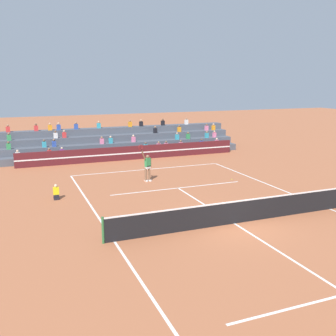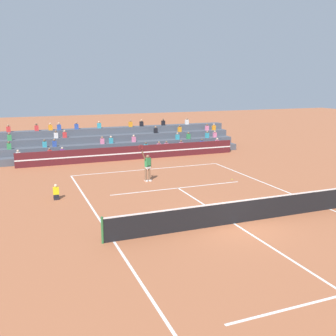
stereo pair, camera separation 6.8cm
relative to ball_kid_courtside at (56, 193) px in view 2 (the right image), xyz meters
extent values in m
plane|color=#AD603D|center=(7.00, -6.77, -0.33)|extent=(120.00, 120.00, 0.00)
cube|color=white|center=(7.00, 5.13, -0.33)|extent=(11.00, 0.10, 0.01)
cube|color=white|center=(1.50, -6.77, -0.33)|extent=(0.10, 23.80, 0.01)
cube|color=white|center=(12.50, -6.77, -0.33)|extent=(0.10, 23.80, 0.01)
cube|color=white|center=(7.00, -0.35, -0.33)|extent=(8.25, 0.10, 0.01)
cube|color=white|center=(7.00, -6.77, -0.33)|extent=(0.10, 12.85, 0.01)
cylinder|color=#2D6B38|center=(1.05, -6.77, 0.22)|extent=(0.10, 0.10, 1.10)
cube|color=black|center=(7.00, -6.77, 0.17)|extent=(11.90, 0.02, 1.00)
cube|color=white|center=(7.00, -6.77, 0.70)|extent=(11.90, 0.04, 0.06)
cube|color=#51191E|center=(7.00, 9.06, 0.22)|extent=(18.00, 0.24, 1.10)
cube|color=white|center=(7.00, 8.93, 0.22)|extent=(18.00, 0.02, 0.10)
cube|color=#4C515B|center=(7.00, 10.34, -0.06)|extent=(20.39, 0.95, 0.55)
cube|color=purple|center=(1.58, 10.16, 0.44)|extent=(0.32, 0.22, 0.44)
sphere|color=beige|center=(1.58, 10.16, 0.76)|extent=(0.18, 0.18, 0.18)
cube|color=teal|center=(8.50, 10.16, 0.44)|extent=(0.32, 0.22, 0.44)
sphere|color=brown|center=(8.50, 10.16, 0.76)|extent=(0.18, 0.18, 0.18)
cube|color=silver|center=(-1.69, 10.16, 0.44)|extent=(0.32, 0.22, 0.44)
sphere|color=beige|center=(-1.69, 10.16, 0.76)|extent=(0.18, 0.18, 0.18)
cube|color=pink|center=(11.76, 10.16, 0.44)|extent=(0.32, 0.22, 0.44)
sphere|color=brown|center=(11.76, 10.16, 0.76)|extent=(0.18, 0.18, 0.18)
cube|color=#2D4CA5|center=(13.79, 10.16, 0.44)|extent=(0.32, 0.22, 0.44)
sphere|color=brown|center=(13.79, 10.16, 0.76)|extent=(0.18, 0.18, 0.18)
cube|color=pink|center=(10.37, 10.16, 0.44)|extent=(0.32, 0.22, 0.44)
sphere|color=brown|center=(10.37, 10.16, 0.76)|extent=(0.18, 0.18, 0.18)
cube|color=pink|center=(9.69, 10.16, 0.44)|extent=(0.32, 0.22, 0.44)
sphere|color=#9E7051|center=(9.69, 10.16, 0.76)|extent=(0.18, 0.18, 0.18)
cube|color=red|center=(0.62, 10.16, 0.44)|extent=(0.32, 0.22, 0.44)
sphere|color=brown|center=(0.62, 10.16, 0.76)|extent=(0.18, 0.18, 0.18)
cube|color=pink|center=(15.34, 10.16, 0.44)|extent=(0.32, 0.22, 0.44)
sphere|color=beige|center=(15.34, 10.16, 0.76)|extent=(0.18, 0.18, 0.18)
cube|color=#4C515B|center=(7.00, 11.29, 0.22)|extent=(20.39, 0.95, 1.10)
cube|color=#2D4CA5|center=(1.10, 11.11, 0.99)|extent=(0.32, 0.22, 0.44)
sphere|color=brown|center=(1.10, 11.11, 1.31)|extent=(0.18, 0.18, 0.18)
cube|color=pink|center=(15.59, 11.11, 0.99)|extent=(0.32, 0.22, 0.44)
sphere|color=tan|center=(15.59, 11.11, 1.31)|extent=(0.18, 0.18, 0.18)
cube|color=pink|center=(7.72, 11.11, 0.99)|extent=(0.32, 0.22, 0.44)
sphere|color=beige|center=(7.72, 11.11, 1.31)|extent=(0.18, 0.18, 0.18)
cube|color=pink|center=(4.97, 11.11, 0.99)|extent=(0.32, 0.22, 0.44)
sphere|color=#9E7051|center=(4.97, 11.11, 1.31)|extent=(0.18, 0.18, 0.18)
cube|color=teal|center=(11.81, 11.11, 0.99)|extent=(0.32, 0.22, 0.44)
sphere|color=tan|center=(11.81, 11.11, 1.31)|extent=(0.18, 0.18, 0.18)
cube|color=teal|center=(0.35, 11.11, 0.99)|extent=(0.32, 0.22, 0.44)
sphere|color=brown|center=(0.35, 11.11, 1.31)|extent=(0.18, 0.18, 0.18)
cube|color=teal|center=(5.72, 11.11, 0.99)|extent=(0.32, 0.22, 0.44)
sphere|color=beige|center=(5.72, 11.11, 1.31)|extent=(0.18, 0.18, 0.18)
cube|color=#338C4C|center=(12.89, 11.11, 0.99)|extent=(0.32, 0.22, 0.44)
sphere|color=brown|center=(12.89, 11.11, 1.31)|extent=(0.18, 0.18, 0.18)
cube|color=teal|center=(14.79, 11.11, 0.99)|extent=(0.32, 0.22, 0.44)
sphere|color=#9E7051|center=(14.79, 11.11, 1.31)|extent=(0.18, 0.18, 0.18)
cube|color=#338C4C|center=(-2.28, 11.11, 0.99)|extent=(0.32, 0.22, 0.44)
sphere|color=brown|center=(-2.28, 11.11, 1.31)|extent=(0.18, 0.18, 0.18)
cube|color=#4C515B|center=(7.00, 12.24, 0.49)|extent=(20.39, 0.95, 1.65)
cube|color=orange|center=(15.98, 12.06, 1.54)|extent=(0.32, 0.22, 0.44)
sphere|color=tan|center=(15.98, 12.06, 1.86)|extent=(0.18, 0.18, 0.18)
cube|color=pink|center=(15.25, 12.06, 1.54)|extent=(0.32, 0.22, 0.44)
sphere|color=brown|center=(15.25, 12.06, 1.86)|extent=(0.18, 0.18, 0.18)
cube|color=orange|center=(12.42, 12.06, 1.54)|extent=(0.32, 0.22, 0.44)
sphere|color=brown|center=(12.42, 12.06, 1.86)|extent=(0.18, 0.18, 0.18)
cube|color=silver|center=(1.35, 12.06, 1.54)|extent=(0.32, 0.22, 0.44)
sphere|color=brown|center=(1.35, 12.06, 1.86)|extent=(0.18, 0.18, 0.18)
cube|color=black|center=(10.07, 12.06, 1.54)|extent=(0.32, 0.22, 0.44)
sphere|color=#9E7051|center=(10.07, 12.06, 1.86)|extent=(0.18, 0.18, 0.18)
cube|color=#338C4C|center=(-2.21, 12.06, 1.54)|extent=(0.32, 0.22, 0.44)
sphere|color=brown|center=(-2.21, 12.06, 1.86)|extent=(0.18, 0.18, 0.18)
cube|color=red|center=(2.05, 12.06, 1.54)|extent=(0.32, 0.22, 0.44)
sphere|color=tan|center=(2.05, 12.06, 1.86)|extent=(0.18, 0.18, 0.18)
cube|color=#4C515B|center=(7.00, 13.19, 0.77)|extent=(20.39, 0.95, 2.20)
cube|color=red|center=(-0.07, 13.01, 2.09)|extent=(0.32, 0.22, 0.44)
sphere|color=brown|center=(-0.07, 13.01, 2.41)|extent=(0.18, 0.18, 0.18)
cube|color=teal|center=(5.15, 13.01, 2.09)|extent=(0.32, 0.22, 0.44)
sphere|color=tan|center=(5.15, 13.01, 2.41)|extent=(0.18, 0.18, 0.18)
cube|color=orange|center=(8.00, 13.01, 2.09)|extent=(0.32, 0.22, 0.44)
sphere|color=#9E7051|center=(8.00, 13.01, 2.41)|extent=(0.18, 0.18, 0.18)
cube|color=#2D4CA5|center=(3.19, 13.01, 2.09)|extent=(0.32, 0.22, 0.44)
sphere|color=#9E7051|center=(3.19, 13.01, 2.41)|extent=(0.18, 0.18, 0.18)
cube|color=orange|center=(1.04, 13.01, 2.09)|extent=(0.32, 0.22, 0.44)
sphere|color=tan|center=(1.04, 13.01, 2.41)|extent=(0.18, 0.18, 0.18)
cube|color=black|center=(11.17, 13.01, 2.09)|extent=(0.32, 0.22, 0.44)
sphere|color=brown|center=(11.17, 13.01, 2.41)|extent=(0.18, 0.18, 0.18)
cube|color=#2D4CA5|center=(1.74, 13.01, 2.09)|extent=(0.32, 0.22, 0.44)
sphere|color=tan|center=(1.74, 13.01, 2.41)|extent=(0.18, 0.18, 0.18)
cube|color=red|center=(-2.24, 13.01, 2.09)|extent=(0.32, 0.22, 0.44)
sphere|color=#9E7051|center=(-2.24, 13.01, 2.41)|extent=(0.18, 0.18, 0.18)
cube|color=black|center=(9.04, 13.01, 2.09)|extent=(0.32, 0.22, 0.44)
sphere|color=tan|center=(9.04, 13.01, 2.41)|extent=(0.18, 0.18, 0.18)
cube|color=silver|center=(13.57, 13.01, 2.09)|extent=(0.32, 0.22, 0.44)
sphere|color=#9E7051|center=(13.57, 13.01, 2.41)|extent=(0.18, 0.18, 0.18)
cube|color=black|center=(0.00, 0.00, -0.27)|extent=(0.28, 0.36, 0.12)
cube|color=black|center=(0.00, 0.00, -0.15)|extent=(0.28, 0.24, 0.18)
cube|color=yellow|center=(0.00, 0.00, 0.14)|extent=(0.30, 0.18, 0.40)
sphere|color=beige|center=(0.00, 0.00, 0.43)|extent=(0.17, 0.17, 0.17)
cylinder|color=brown|center=(5.95, 1.88, 0.12)|extent=(0.14, 0.14, 0.90)
cylinder|color=brown|center=(5.72, 1.87, 0.12)|extent=(0.14, 0.14, 0.90)
cube|color=white|center=(5.85, 1.86, 0.61)|extent=(0.37, 0.31, 0.20)
cube|color=#338C4C|center=(5.85, 1.86, 0.91)|extent=(0.41, 0.33, 0.56)
sphere|color=brown|center=(5.85, 1.86, 1.27)|extent=(0.22, 0.22, 0.22)
cube|color=white|center=(5.97, 1.85, -0.29)|extent=(0.21, 0.29, 0.09)
cube|color=white|center=(5.73, 1.83, -0.29)|extent=(0.21, 0.29, 0.09)
cylinder|color=brown|center=(6.07, 1.96, 0.85)|extent=(0.09, 0.09, 0.56)
cylinder|color=brown|center=(5.54, 1.73, 1.40)|extent=(0.33, 0.21, 0.58)
cylinder|color=black|center=(5.39, 1.66, 1.77)|extent=(0.12, 0.08, 0.21)
torus|color=#B21E1E|center=(5.32, 1.63, 1.93)|extent=(0.38, 0.19, 0.41)
sphere|color=#C6DB33|center=(11.01, 0.18, -0.30)|extent=(0.07, 0.07, 0.07)
camera|label=1|loc=(-1.94, -21.12, 5.92)|focal=42.00mm
camera|label=2|loc=(-1.88, -21.15, 5.92)|focal=42.00mm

